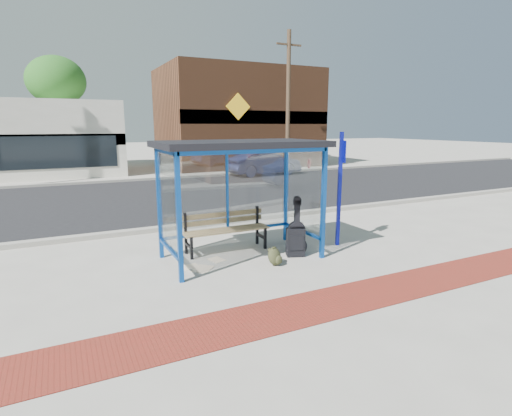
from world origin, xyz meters
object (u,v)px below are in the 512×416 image
guitar_bag (297,236)px  parked_car (264,163)px  bench (225,228)px  backpack (275,257)px  suitcase (295,242)px  fire_hydrant (309,163)px

guitar_bag → parked_car: size_ratio=0.29×
bench → parked_car: parked_car is taller
guitar_bag → backpack: bearing=-131.2°
backpack → guitar_bag: bearing=3.0°
bench → guitar_bag: (1.22, -1.00, -0.07)m
guitar_bag → bench: bearing=164.1°
guitar_bag → suitcase: size_ratio=1.84×
bench → fire_hydrant: bench is taller
bench → suitcase: (1.18, -1.02, -0.21)m
guitar_bag → backpack: 0.81m
guitar_bag → parked_car: bearing=89.1°
bench → suitcase: size_ratio=2.93×
parked_car → fire_hydrant: (4.18, 1.84, -0.33)m
bench → parked_car: (7.05, 11.74, 0.16)m
parked_car → fire_hydrant: size_ratio=6.35×
bench → backpack: size_ratio=5.32×
guitar_bag → backpack: guitar_bag is taller
bench → parked_car: 13.70m
guitar_bag → fire_hydrant: (10.01, 14.59, -0.09)m
fire_hydrant → parked_car: bearing=-156.3°
fire_hydrant → backpack: bearing=-125.7°
bench → backpack: (0.52, -1.33, -0.34)m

